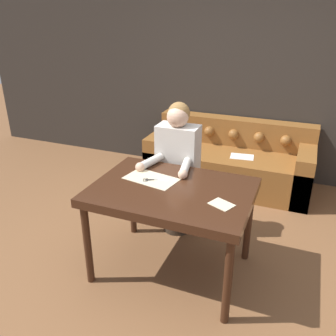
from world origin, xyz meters
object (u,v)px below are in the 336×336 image
(couch, at_px, (229,162))
(scissors, at_px, (151,180))
(dining_table, at_px, (172,197))
(person, at_px, (177,170))

(couch, distance_m, scissors, 1.85)
(dining_table, relative_size, scissors, 5.89)
(couch, xyz_separation_m, person, (-0.24, -1.24, 0.36))
(person, distance_m, scissors, 0.54)
(couch, bearing_deg, scissors, -98.65)
(person, bearing_deg, dining_table, -73.53)
(couch, height_order, scissors, same)
(couch, distance_m, person, 1.32)
(dining_table, distance_m, scissors, 0.23)
(couch, relative_size, scissors, 9.43)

